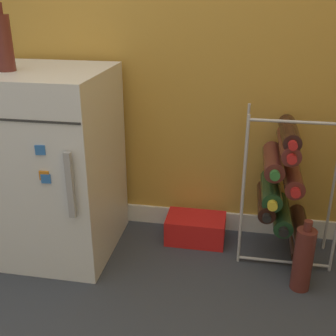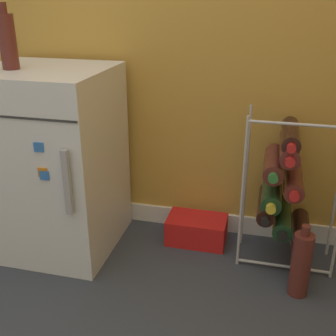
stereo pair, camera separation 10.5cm
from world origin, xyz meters
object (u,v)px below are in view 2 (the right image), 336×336
at_px(mini_fridge, 53,161).
at_px(soda_box, 197,229).
at_px(fridge_top_bottle, 8,41).
at_px(wine_rack, 285,191).
at_px(loose_bottle_floor, 301,264).

distance_m(mini_fridge, soda_box, 0.72).
distance_m(soda_box, fridge_top_bottle, 1.13).
height_order(mini_fridge, wine_rack, mini_fridge).
bearing_deg(mini_fridge, soda_box, 13.50).
xyz_separation_m(mini_fridge, wine_rack, (0.99, 0.09, -0.07)).
relative_size(mini_fridge, loose_bottle_floor, 2.66).
height_order(mini_fridge, fridge_top_bottle, fridge_top_bottle).
bearing_deg(fridge_top_bottle, mini_fridge, 28.68).
distance_m(fridge_top_bottle, loose_bottle_floor, 1.40).
relative_size(wine_rack, loose_bottle_floor, 2.18).
distance_m(wine_rack, soda_box, 0.46).
relative_size(soda_box, loose_bottle_floor, 0.90).
height_order(soda_box, loose_bottle_floor, loose_bottle_floor).
height_order(mini_fridge, loose_bottle_floor, mini_fridge).
bearing_deg(loose_bottle_floor, mini_fridge, 173.47).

